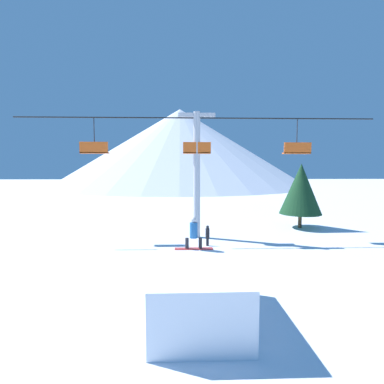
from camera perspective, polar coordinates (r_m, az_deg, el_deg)
The scene contains 7 objects.
ground_plane at distance 9.50m, azimuth -3.90°, elevation -24.68°, with size 220.00×220.00×0.00m, color white.
mountain_ridge at distance 78.62m, azimuth -2.30°, elevation 8.45°, with size 63.59×63.59×19.59m.
snow_ramp at distance 9.67m, azimuth 1.14°, elevation -18.46°, with size 2.71×4.10×1.71m.
snowboarder at distance 10.87m, azimuth 0.32°, elevation -7.99°, with size 1.38×0.28×1.17m.
chairlift at distance 19.71m, azimuth 0.92°, elevation 5.52°, with size 23.37×0.45×8.26m.
pine_tree_near at distance 24.45m, azimuth 20.01°, elevation 0.56°, with size 3.17×3.17×4.96m.
distant_skier at distance 18.00m, azimuth 2.97°, elevation -8.12°, with size 0.24×0.24×1.23m.
Camera 1 is at (0.29, -8.27, 4.66)m, focal length 28.00 mm.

